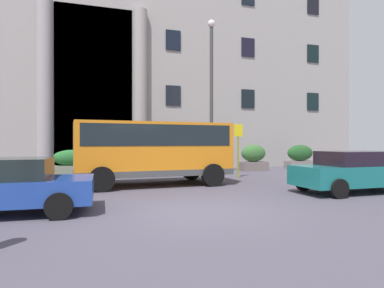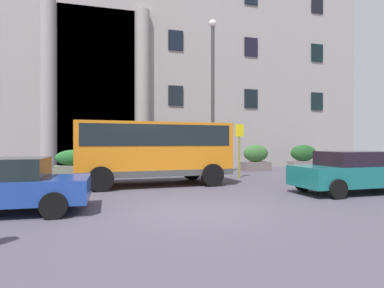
{
  "view_description": "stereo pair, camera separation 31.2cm",
  "coord_description": "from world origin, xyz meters",
  "px_view_note": "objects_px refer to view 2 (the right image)",
  "views": [
    {
      "loc": [
        -2.65,
        -7.92,
        1.76
      ],
      "look_at": [
        1.63,
        5.57,
        1.68
      ],
      "focal_mm": 31.06,
      "sensor_mm": 36.0,
      "label": 1
    },
    {
      "loc": [
        -2.36,
        -8.01,
        1.76
      ],
      "look_at": [
        1.63,
        5.57,
        1.68
      ],
      "focal_mm": 31.06,
      "sensor_mm": 36.0,
      "label": 2
    }
  ],
  "objects_px": {
    "hedge_planter_east": "(303,157)",
    "motorcycle_far_end": "(34,184)",
    "hedge_planter_entrance_left": "(74,163)",
    "bus_stop_sign": "(239,145)",
    "orange_minibus": "(153,148)",
    "parked_compact_extra": "(356,172)",
    "hedge_planter_far_east": "(152,161)",
    "hedge_planter_far_west": "(256,158)",
    "lamppost_plaza_centre": "(213,86)"
  },
  "relations": [
    {
      "from": "hedge_planter_far_east",
      "to": "motorcycle_far_end",
      "type": "xyz_separation_m",
      "value": [
        -4.9,
        -7.26,
        -0.25
      ]
    },
    {
      "from": "hedge_planter_far_east",
      "to": "parked_compact_extra",
      "type": "bearing_deg",
      "value": -58.52
    },
    {
      "from": "motorcycle_far_end",
      "to": "lamppost_plaza_centre",
      "type": "relative_size",
      "value": 0.24
    },
    {
      "from": "bus_stop_sign",
      "to": "orange_minibus",
      "type": "bearing_deg",
      "value": -162.52
    },
    {
      "from": "orange_minibus",
      "to": "parked_compact_extra",
      "type": "height_order",
      "value": "orange_minibus"
    },
    {
      "from": "lamppost_plaza_centre",
      "to": "bus_stop_sign",
      "type": "bearing_deg",
      "value": -51.68
    },
    {
      "from": "bus_stop_sign",
      "to": "parked_compact_extra",
      "type": "height_order",
      "value": "bus_stop_sign"
    },
    {
      "from": "orange_minibus",
      "to": "motorcycle_far_end",
      "type": "height_order",
      "value": "orange_minibus"
    },
    {
      "from": "motorcycle_far_end",
      "to": "hedge_planter_east",
      "type": "bearing_deg",
      "value": 37.67
    },
    {
      "from": "orange_minibus",
      "to": "parked_compact_extra",
      "type": "relative_size",
      "value": 1.41
    },
    {
      "from": "orange_minibus",
      "to": "hedge_planter_entrance_left",
      "type": "distance_m",
      "value": 5.95
    },
    {
      "from": "parked_compact_extra",
      "to": "hedge_planter_entrance_left",
      "type": "bearing_deg",
      "value": 137.21
    },
    {
      "from": "orange_minibus",
      "to": "bus_stop_sign",
      "type": "distance_m",
      "value": 4.74
    },
    {
      "from": "bus_stop_sign",
      "to": "parked_compact_extra",
      "type": "xyz_separation_m",
      "value": [
        1.87,
        -5.54,
        -0.89
      ]
    },
    {
      "from": "hedge_planter_entrance_left",
      "to": "bus_stop_sign",
      "type": "bearing_deg",
      "value": -23.52
    },
    {
      "from": "hedge_planter_far_west",
      "to": "hedge_planter_far_east",
      "type": "bearing_deg",
      "value": 178.72
    },
    {
      "from": "hedge_planter_far_west",
      "to": "bus_stop_sign",
      "type": "bearing_deg",
      "value": -127.83
    },
    {
      "from": "lamppost_plaza_centre",
      "to": "motorcycle_far_end",
      "type": "bearing_deg",
      "value": -147.46
    },
    {
      "from": "hedge_planter_far_west",
      "to": "motorcycle_far_end",
      "type": "xyz_separation_m",
      "value": [
        -11.28,
        -7.12,
        -0.32
      ]
    },
    {
      "from": "orange_minibus",
      "to": "hedge_planter_east",
      "type": "xyz_separation_m",
      "value": [
        10.79,
        5.2,
        -0.77
      ]
    },
    {
      "from": "hedge_planter_far_east",
      "to": "lamppost_plaza_centre",
      "type": "bearing_deg",
      "value": -40.67
    },
    {
      "from": "hedge_planter_entrance_left",
      "to": "hedge_planter_far_west",
      "type": "distance_m",
      "value": 10.53
    },
    {
      "from": "bus_stop_sign",
      "to": "hedge_planter_east",
      "type": "relative_size",
      "value": 1.34
    },
    {
      "from": "hedge_planter_entrance_left",
      "to": "hedge_planter_east",
      "type": "bearing_deg",
      "value": 1.43
    },
    {
      "from": "orange_minibus",
      "to": "lamppost_plaza_centre",
      "type": "relative_size",
      "value": 0.77
    },
    {
      "from": "hedge_planter_far_east",
      "to": "hedge_planter_entrance_left",
      "type": "bearing_deg",
      "value": -177.79
    },
    {
      "from": "bus_stop_sign",
      "to": "hedge_planter_entrance_left",
      "type": "height_order",
      "value": "bus_stop_sign"
    },
    {
      "from": "hedge_planter_far_east",
      "to": "motorcycle_far_end",
      "type": "relative_size",
      "value": 0.88
    },
    {
      "from": "hedge_planter_east",
      "to": "hedge_planter_far_west",
      "type": "xyz_separation_m",
      "value": [
        -3.6,
        -0.33,
        0.01
      ]
    },
    {
      "from": "bus_stop_sign",
      "to": "hedge_planter_far_west",
      "type": "relative_size",
      "value": 1.58
    },
    {
      "from": "orange_minibus",
      "to": "bus_stop_sign",
      "type": "height_order",
      "value": "bus_stop_sign"
    },
    {
      "from": "orange_minibus",
      "to": "parked_compact_extra",
      "type": "bearing_deg",
      "value": -35.68
    },
    {
      "from": "hedge_planter_entrance_left",
      "to": "hedge_planter_far_east",
      "type": "height_order",
      "value": "hedge_planter_far_east"
    },
    {
      "from": "lamppost_plaza_centre",
      "to": "parked_compact_extra",
      "type": "bearing_deg",
      "value": -67.32
    },
    {
      "from": "orange_minibus",
      "to": "motorcycle_far_end",
      "type": "bearing_deg",
      "value": -153.95
    },
    {
      "from": "hedge_planter_east",
      "to": "lamppost_plaza_centre",
      "type": "bearing_deg",
      "value": -160.42
    },
    {
      "from": "hedge_planter_far_east",
      "to": "motorcycle_far_end",
      "type": "distance_m",
      "value": 8.76
    },
    {
      "from": "orange_minibus",
      "to": "hedge_planter_east",
      "type": "height_order",
      "value": "orange_minibus"
    },
    {
      "from": "hedge_planter_far_east",
      "to": "hedge_planter_far_west",
      "type": "xyz_separation_m",
      "value": [
        6.39,
        -0.14,
        0.07
      ]
    },
    {
      "from": "hedge_planter_east",
      "to": "parked_compact_extra",
      "type": "distance_m",
      "value": 10.3
    },
    {
      "from": "orange_minibus",
      "to": "hedge_planter_far_east",
      "type": "bearing_deg",
      "value": 77.97
    },
    {
      "from": "orange_minibus",
      "to": "motorcycle_far_end",
      "type": "distance_m",
      "value": 4.8
    },
    {
      "from": "bus_stop_sign",
      "to": "hedge_planter_far_west",
      "type": "bearing_deg",
      "value": 52.17
    },
    {
      "from": "orange_minibus",
      "to": "hedge_planter_entrance_left",
      "type": "bearing_deg",
      "value": 121.67
    },
    {
      "from": "hedge_planter_east",
      "to": "motorcycle_far_end",
      "type": "relative_size",
      "value": 1.02
    },
    {
      "from": "bus_stop_sign",
      "to": "lamppost_plaza_centre",
      "type": "xyz_separation_m",
      "value": [
        -0.95,
        1.2,
        3.04
      ]
    },
    {
      "from": "hedge_planter_east",
      "to": "hedge_planter_far_west",
      "type": "bearing_deg",
      "value": -174.69
    },
    {
      "from": "hedge_planter_east",
      "to": "bus_stop_sign",
      "type": "bearing_deg",
      "value": -148.98
    },
    {
      "from": "hedge_planter_east",
      "to": "hedge_planter_far_west",
      "type": "relative_size",
      "value": 1.17
    },
    {
      "from": "hedge_planter_entrance_left",
      "to": "motorcycle_far_end",
      "type": "height_order",
      "value": "hedge_planter_entrance_left"
    }
  ]
}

